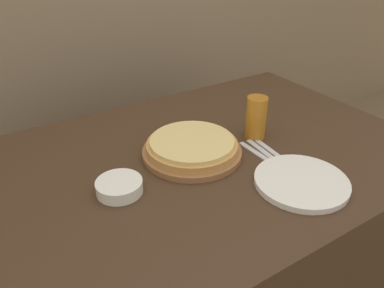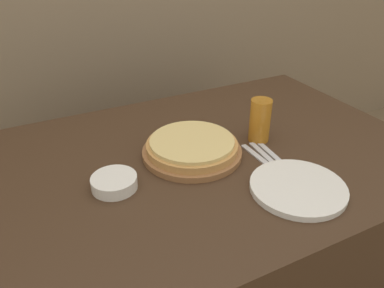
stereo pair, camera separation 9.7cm
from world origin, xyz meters
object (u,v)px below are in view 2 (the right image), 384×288
Objects in this scene: dinner_plate at (298,188)px; fork at (259,158)px; side_bowl at (114,182)px; beer_glass at (260,118)px; dinner_knife at (265,156)px; pizza_on_board at (192,148)px; spoon at (271,154)px.

dinner_plate reaches higher than fork.
dinner_plate is at bearing -28.36° from side_bowl.
beer_glass reaches higher than dinner_plate.
side_bowl reaches higher than fork.
beer_glass is 0.84× the size of fork.
beer_glass reaches higher than dinner_knife.
spoon is at bearing -26.88° from pizza_on_board.
fork is (-0.07, -0.10, -0.08)m from beer_glass.
spoon is (0.05, 0.19, -0.01)m from dinner_plate.
spoon is (0.51, -0.06, -0.02)m from side_bowl.
dinner_plate is at bearing -103.84° from beer_glass.
side_bowl is 0.51m from spoon.
dinner_plate is 0.20m from spoon.
dinner_plate is 1.51× the size of dinner_knife.
spoon is at bearing -100.70° from beer_glass.
side_bowl is at bearing 151.64° from dinner_plate.
pizza_on_board is 0.26m from beer_glass.
side_bowl is at bearing 173.22° from dinner_knife.
spoon is (0.03, -0.00, 0.00)m from dinner_knife.
beer_glass reaches higher than pizza_on_board.
beer_glass is 0.14m from dinner_knife.
dinner_plate is at bearing -105.55° from spoon.
pizza_on_board is at bearing 150.39° from dinner_knife.
dinner_knife is at bearing 81.72° from dinner_plate.
fork is (0.18, -0.12, -0.02)m from pizza_on_board.
fork is at bearing -123.63° from beer_glass.
spoon is (-0.02, -0.10, -0.08)m from beer_glass.
dinner_plate is (0.18, -0.31, -0.02)m from pizza_on_board.
pizza_on_board is 2.12× the size of spoon.
pizza_on_board is 2.16× the size of beer_glass.
fork and dinner_knife have the same top height.
pizza_on_board reaches higher than spoon.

